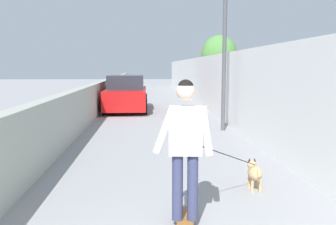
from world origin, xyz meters
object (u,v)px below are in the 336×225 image
dog (254,172)px  skateboard (185,221)px  tree_right_mid (219,56)px  person_skateboarder (185,139)px  car_near (126,94)px  lamp_post (225,26)px

dog → skateboard: bearing=135.5°
tree_right_mid → person_skateboarder: (-16.54, 3.75, -1.46)m
dog → car_near: bearing=13.7°
lamp_post → person_skateboarder: lamp_post is taller
person_skateboarder → car_near: bearing=6.4°
tree_right_mid → dog: size_ratio=2.42×
tree_right_mid → skateboard: bearing=167.2°
skateboard → car_near: 11.73m
tree_right_mid → lamp_post: size_ratio=0.82×
skateboard → person_skateboarder: (-0.00, 0.00, 1.00)m
car_near → skateboard: bearing=-173.6°
skateboard → dog: (1.24, -1.22, 0.21)m
skateboard → dog: bearing=-44.5°
car_near → dog: bearing=-166.3°
person_skateboarder → lamp_post: bearing=-16.0°
lamp_post → dog: (-5.23, 0.64, -2.80)m
skateboard → tree_right_mid: bearing=-12.8°
lamp_post → car_near: bearing=31.5°
person_skateboarder → dog: 1.91m
dog → car_near: car_near is taller
skateboard → person_skateboarder: person_skateboarder is taller
skateboard → person_skateboarder: 1.00m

